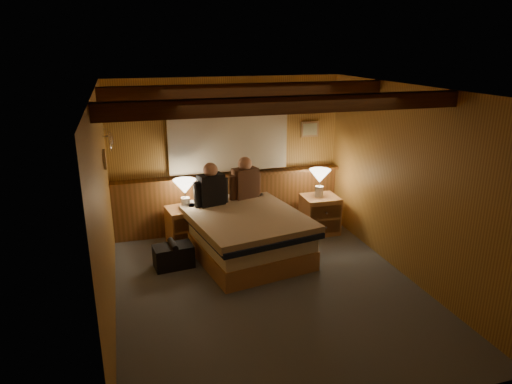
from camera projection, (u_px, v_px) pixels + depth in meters
name	position (u px, v px, depth m)	size (l,w,h in m)	color
floor	(270.00, 290.00, 5.55)	(4.20, 4.20, 0.00)	#4C525A
ceiling	(272.00, 89.00, 4.81)	(4.20, 4.20, 0.00)	#E2AB54
wall_back	(228.00, 156.00, 7.09)	(3.60, 3.60, 0.00)	#B38B40
wall_left	(105.00, 213.00, 4.69)	(4.20, 4.20, 0.00)	#B38B40
wall_right	(408.00, 184.00, 5.67)	(4.20, 4.20, 0.00)	#B38B40
wall_front	(363.00, 286.00, 3.26)	(3.60, 3.60, 0.00)	#B38B40
wainscot	(230.00, 200.00, 7.25)	(3.60, 0.23, 0.94)	brown
curtain_window	(229.00, 136.00, 6.93)	(2.18, 0.09, 1.11)	#4B2B12
ceiling_beams	(267.00, 96.00, 4.97)	(3.60, 1.65, 0.16)	#4B2B12
coat_rail	(109.00, 139.00, 6.00)	(0.05, 0.55, 0.24)	silver
framed_print	(310.00, 129.00, 7.33)	(0.30, 0.04, 0.25)	#A98154
bed	(245.00, 233.00, 6.39)	(1.70, 2.05, 0.63)	tan
nightstand_left	(186.00, 226.00, 6.76)	(0.58, 0.54, 0.57)	tan
nightstand_right	(320.00, 214.00, 7.18)	(0.55, 0.50, 0.59)	tan
lamp_left	(185.00, 188.00, 6.56)	(0.33, 0.33, 0.44)	silver
lamp_right	(320.00, 178.00, 7.00)	(0.33, 0.33, 0.43)	silver
person_left	(211.00, 188.00, 6.57)	(0.53, 0.29, 0.65)	black
person_right	(245.00, 181.00, 6.89)	(0.52, 0.30, 0.65)	#482B1C
duffel_bag	(174.00, 256.00, 6.09)	(0.54, 0.36, 0.37)	black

